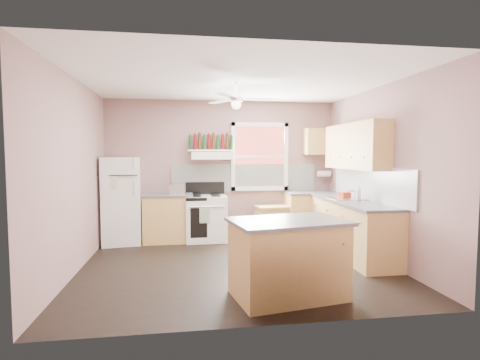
{
  "coord_description": "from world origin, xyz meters",
  "views": [
    {
      "loc": [
        -0.76,
        -5.42,
        1.65
      ],
      "look_at": [
        0.1,
        0.3,
        1.25
      ],
      "focal_mm": 28.0,
      "sensor_mm": 36.0,
      "label": 1
    }
  ],
  "objects": [
    {
      "name": "paper_towel",
      "position": [
        2.07,
        1.86,
        1.25
      ],
      "size": [
        0.26,
        0.12,
        0.12
      ],
      "primitive_type": "cylinder",
      "rotation": [
        0.0,
        1.57,
        0.0
      ],
      "color": "white",
      "rests_on": "wall_back"
    },
    {
      "name": "wine_bottles",
      "position": [
        -0.23,
        1.87,
        1.88
      ],
      "size": [
        0.86,
        0.06,
        0.31
      ],
      "color": "#143819",
      "rests_on": "bottle_shelf"
    },
    {
      "name": "red_caddy",
      "position": [
        1.96,
        0.6,
        0.95
      ],
      "size": [
        0.21,
        0.17,
        0.1
      ],
      "primitive_type": "cube",
      "rotation": [
        0.0,
        0.0,
        0.33
      ],
      "color": "#AF2C0F",
      "rests_on": "counter_right"
    },
    {
      "name": "toaster",
      "position": [
        -0.9,
        1.68,
        0.99
      ],
      "size": [
        0.29,
        0.18,
        0.18
      ],
      "primitive_type": "cube",
      "rotation": [
        0.0,
        0.0,
        0.06
      ],
      "color": "silver",
      "rests_on": "counter_left"
    },
    {
      "name": "counter_right",
      "position": [
        1.94,
        0.3,
        0.88
      ],
      "size": [
        0.62,
        2.22,
        0.04
      ],
      "primitive_type": "cube",
      "color": "#4D4D50",
      "rests_on": "base_cabinet_right"
    },
    {
      "name": "refrigerator",
      "position": [
        -1.9,
        1.66,
        0.8
      ],
      "size": [
        0.75,
        0.73,
        1.59
      ],
      "primitive_type": "cube",
      "rotation": [
        0.0,
        0.0,
        0.12
      ],
      "color": "white",
      "rests_on": "floor"
    },
    {
      "name": "cart",
      "position": [
        0.95,
        1.65,
        0.32
      ],
      "size": [
        0.69,
        0.51,
        0.64
      ],
      "primitive_type": "cube",
      "rotation": [
        0.0,
        0.0,
        0.13
      ],
      "color": "tan",
      "rests_on": "floor"
    },
    {
      "name": "upper_cabinet_right",
      "position": [
        2.08,
        0.5,
        1.78
      ],
      "size": [
        0.33,
        1.8,
        0.76
      ],
      "primitive_type": "cube",
      "color": "tan",
      "rests_on": "wall_right"
    },
    {
      "name": "island_top",
      "position": [
        0.42,
        -1.31,
        0.88
      ],
      "size": [
        1.42,
        1.06,
        0.04
      ],
      "primitive_type": "cube",
      "rotation": [
        0.0,
        0.0,
        0.18
      ],
      "color": "#4D4D50",
      "rests_on": "island"
    },
    {
      "name": "counter_left",
      "position": [
        -1.06,
        1.7,
        0.88
      ],
      "size": [
        0.92,
        0.62,
        0.04
      ],
      "primitive_type": "cube",
      "color": "#4D4D50",
      "rests_on": "base_cabinet_left"
    },
    {
      "name": "bottle_shelf",
      "position": [
        -0.23,
        1.87,
        1.72
      ],
      "size": [
        0.9,
        0.26,
        0.03
      ],
      "primitive_type": "cube",
      "color": "white",
      "rests_on": "range_hood"
    },
    {
      "name": "faucet",
      "position": [
        2.1,
        0.5,
        0.97
      ],
      "size": [
        0.03,
        0.03,
        0.14
      ],
      "primitive_type": "cylinder",
      "color": "silver",
      "rests_on": "sink"
    },
    {
      "name": "ceiling",
      "position": [
        0.0,
        0.0,
        2.7
      ],
      "size": [
        4.5,
        4.5,
        0.0
      ],
      "primitive_type": "plane",
      "color": "white",
      "rests_on": "ground"
    },
    {
      "name": "wall_back",
      "position": [
        0.0,
        2.02,
        1.35
      ],
      "size": [
        4.5,
        0.05,
        2.7
      ],
      "primitive_type": "cube",
      "color": "#896663",
      "rests_on": "ground"
    },
    {
      "name": "wall_right",
      "position": [
        2.27,
        0.0,
        1.35
      ],
      "size": [
        0.05,
        4.0,
        2.7
      ],
      "primitive_type": "cube",
      "color": "#896663",
      "rests_on": "ground"
    },
    {
      "name": "backsplash_right",
      "position": [
        2.23,
        0.3,
        1.18
      ],
      "size": [
        0.03,
        2.6,
        0.55
      ],
      "primitive_type": "cube",
      "color": "white",
      "rests_on": "wall_right"
    },
    {
      "name": "window_view",
      "position": [
        0.75,
        1.98,
        1.6
      ],
      "size": [
        1.0,
        0.02,
        1.2
      ],
      "primitive_type": "cube",
      "color": "maroon",
      "rests_on": "wall_back"
    },
    {
      "name": "stove",
      "position": [
        -0.35,
        1.67,
        0.43
      ],
      "size": [
        0.76,
        0.64,
        0.86
      ],
      "primitive_type": "cube",
      "rotation": [
        0.0,
        0.0,
        -0.0
      ],
      "color": "white",
      "rests_on": "floor"
    },
    {
      "name": "sink",
      "position": [
        1.94,
        0.5,
        0.9
      ],
      "size": [
        0.55,
        0.45,
        0.03
      ],
      "primitive_type": "cube",
      "color": "silver",
      "rests_on": "counter_right"
    },
    {
      "name": "soap_bottle",
      "position": [
        2.02,
        0.23,
        1.02
      ],
      "size": [
        0.11,
        0.11,
        0.24
      ],
      "primitive_type": "imported",
      "rotation": [
        0.0,
        0.0,
        1.35
      ],
      "color": "silver",
      "rests_on": "counter_right"
    },
    {
      "name": "wall_left",
      "position": [
        -2.27,
        0.0,
        1.35
      ],
      "size": [
        0.05,
        4.0,
        2.7
      ],
      "primitive_type": "cube",
      "color": "#896663",
      "rests_on": "ground"
    },
    {
      "name": "base_cabinet_right",
      "position": [
        1.95,
        0.3,
        0.43
      ],
      "size": [
        0.6,
        2.2,
        0.86
      ],
      "primitive_type": "cube",
      "color": "tan",
      "rests_on": "floor"
    },
    {
      "name": "floor",
      "position": [
        0.0,
        0.0,
        0.0
      ],
      "size": [
        4.5,
        4.5,
        0.0
      ],
      "primitive_type": "plane",
      "color": "black",
      "rests_on": "ground"
    },
    {
      "name": "counter_corner",
      "position": [
        1.75,
        1.7,
        0.88
      ],
      "size": [
        1.02,
        0.62,
        0.04
      ],
      "primitive_type": "cube",
      "color": "#4D4D50",
      "rests_on": "base_cabinet_corner"
    },
    {
      "name": "island",
      "position": [
        0.42,
        -1.31,
        0.43
      ],
      "size": [
        1.34,
        0.97,
        0.86
      ],
      "primitive_type": "cube",
      "rotation": [
        0.0,
        0.0,
        0.18
      ],
      "color": "tan",
      "rests_on": "floor"
    },
    {
      "name": "window_frame",
      "position": [
        0.75,
        1.96,
        1.6
      ],
      "size": [
        1.16,
        0.07,
        1.36
      ],
      "primitive_type": "cube",
      "color": "white",
      "rests_on": "wall_back"
    },
    {
      "name": "ceiling_fan_hub",
      "position": [
        0.0,
        0.0,
        2.45
      ],
      "size": [
        0.2,
        0.2,
        0.08
      ],
      "primitive_type": "cylinder",
      "color": "white",
      "rests_on": "ceiling"
    },
    {
      "name": "backsplash_back",
      "position": [
        0.45,
        1.99,
        1.18
      ],
      "size": [
        2.9,
        0.03,
        0.55
      ],
      "primitive_type": "cube",
      "color": "white",
      "rests_on": "wall_back"
    },
    {
      "name": "upper_cabinet_corner",
      "position": [
        1.95,
        1.83,
        1.9
      ],
      "size": [
        0.6,
        0.33,
        0.52
      ],
      "primitive_type": "cube",
      "color": "tan",
      "rests_on": "wall_back"
    },
    {
      "name": "range_hood",
      "position": [
        -0.23,
        1.75,
        1.62
      ],
      "size": [
        0.78,
        0.5,
        0.14
      ],
      "primitive_type": "cube",
      "color": "white",
      "rests_on": "wall_back"
    },
    {
      "name": "base_cabinet_left",
      "position": [
        -1.06,
        1.7,
        0.43
      ],
      "size": [
        0.9,
        0.6,
        0.86
      ],
      "primitive_type": "cube",
      "color": "tan",
      "rests_on": "floor"
    },
    {
      "name": "base_cabinet_corner",
      "position": [
        1.75,
        1.7,
        0.43
      ],
      "size": [
        1.0,
        0.6,
        0.86
      ],
      "primitive_type": "cube",
      "color": "tan",
      "rests_on": "floor"
    }
  ]
}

